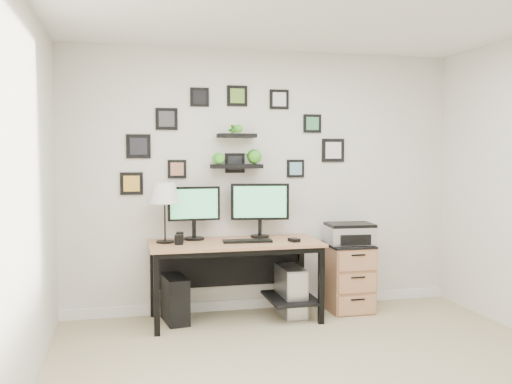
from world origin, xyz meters
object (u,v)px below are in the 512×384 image
object	(u,v)px
pc_tower_black	(175,299)
pc_tower_grey	(291,291)
mug	(179,240)
file_cabinet	(347,277)
monitor_left	(194,209)
monitor_right	(260,205)
printer	(350,233)
desk	(238,254)
table_lamp	(165,195)

from	to	relation	value
pc_tower_black	pc_tower_grey	xyz separation A→B (m)	(1.12, -0.03, 0.02)
mug	file_cabinet	size ratio (longest dim) A/B	0.13
monitor_left	monitor_right	xyz separation A→B (m)	(0.65, 0.01, 0.02)
monitor_left	pc_tower_grey	xyz separation A→B (m)	(0.92, -0.15, -0.81)
monitor_left	pc_tower_black	bearing A→B (deg)	-148.12
pc_tower_grey	printer	xyz separation A→B (m)	(0.63, 0.05, 0.54)
pc_tower_black	printer	world-z (taller)	printer
desk	monitor_right	world-z (taller)	monitor_right
printer	desk	bearing A→B (deg)	-176.80
pc_tower_black	printer	bearing A→B (deg)	-7.11
desk	monitor_left	size ratio (longest dim) A/B	3.13
monitor_right	pc_tower_grey	size ratio (longest dim) A/B	1.19
desk	mug	xyz separation A→B (m)	(-0.57, -0.09, 0.17)
mug	printer	size ratio (longest dim) A/B	0.19
pc_tower_grey	monitor_left	bearing A→B (deg)	170.61
table_lamp	file_cabinet	distance (m)	2.01
monitor_left	file_cabinet	bearing A→B (deg)	-3.97
monitor_left	monitor_right	distance (m)	0.65
monitor_right	pc_tower_grey	world-z (taller)	monitor_right
table_lamp	printer	world-z (taller)	table_lamp
pc_tower_black	file_cabinet	bearing A→B (deg)	-7.32
pc_tower_grey	file_cabinet	xyz separation A→B (m)	(0.61, 0.05, 0.10)
pc_tower_black	monitor_left	bearing A→B (deg)	23.95
table_lamp	mug	size ratio (longest dim) A/B	6.19
monitor_left	pc_tower_black	world-z (taller)	monitor_left
pc_tower_grey	file_cabinet	distance (m)	0.62
desk	monitor_left	bearing A→B (deg)	157.39
mug	pc_tower_grey	size ratio (longest dim) A/B	0.19
desk	pc_tower_black	distance (m)	0.73
pc_tower_black	file_cabinet	xyz separation A→B (m)	(1.73, 0.02, 0.12)
monitor_right	printer	world-z (taller)	monitor_right
monitor_right	desk	bearing A→B (deg)	-146.33
mug	pc_tower_grey	xyz separation A→B (m)	(1.09, 0.10, -0.56)
desk	file_cabinet	size ratio (longest dim) A/B	2.39
table_lamp	pc_tower_grey	size ratio (longest dim) A/B	1.17
monitor_left	mug	distance (m)	0.40
file_cabinet	monitor_left	bearing A→B (deg)	176.03
monitor_right	mug	xyz separation A→B (m)	(-0.82, -0.26, -0.27)
desk	mug	bearing A→B (deg)	-171.18
monitor_right	printer	bearing A→B (deg)	-6.66
table_lamp	mug	distance (m)	0.44
desk	monitor_right	xyz separation A→B (m)	(0.26, 0.17, 0.44)
monitor_right	pc_tower_black	world-z (taller)	monitor_right
pc_tower_black	mug	bearing A→B (deg)	-84.65
pc_tower_grey	printer	bearing A→B (deg)	4.76
monitor_left	desk	bearing A→B (deg)	-22.61
desk	pc_tower_black	world-z (taller)	desk
table_lamp	pc_tower_black	size ratio (longest dim) A/B	1.30
table_lamp	mug	xyz separation A→B (m)	(0.11, -0.15, -0.40)
pc_tower_grey	file_cabinet	size ratio (longest dim) A/B	0.71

